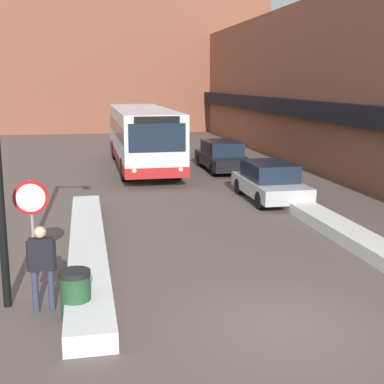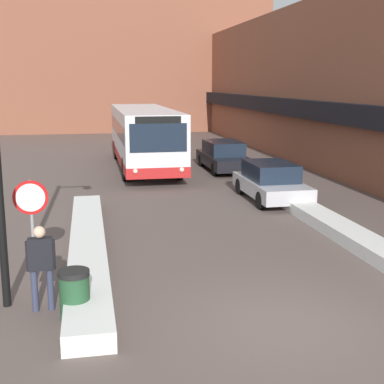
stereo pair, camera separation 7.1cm
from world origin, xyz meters
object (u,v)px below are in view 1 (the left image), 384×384
object	(u,v)px
city_bus	(142,136)
parked_car_middle	(222,156)
parked_car_front	(270,181)
trash_bin	(76,295)
street_lamp	(9,105)
pedestrian	(42,261)
stop_sign	(31,209)

from	to	relation	value
city_bus	parked_car_middle	size ratio (longest dim) A/B	2.40
parked_car_front	trash_bin	distance (m)	11.55
city_bus	trash_bin	distance (m)	18.08
parked_car_middle	trash_bin	distance (m)	17.74
parked_car_middle	trash_bin	bearing A→B (deg)	-113.40
city_bus	street_lamp	world-z (taller)	street_lamp
pedestrian	parked_car_middle	bearing A→B (deg)	61.59
parked_car_middle	street_lamp	xyz separation A→B (m)	(-8.11, -15.42, 3.22)
city_bus	parked_car_front	size ratio (longest dim) A/B	2.76
city_bus	parked_car_middle	world-z (taller)	city_bus
parked_car_middle	stop_sign	xyz separation A→B (m)	(-7.97, -14.07, 0.92)
city_bus	stop_sign	bearing A→B (deg)	-104.79
city_bus	stop_sign	distance (m)	16.07
stop_sign	trash_bin	size ratio (longest dim) A/B	2.40
stop_sign	street_lamp	world-z (taller)	street_lamp
parked_car_front	pedestrian	world-z (taller)	pedestrian
parked_car_middle	city_bus	bearing A→B (deg)	159.13
parked_car_middle	street_lamp	world-z (taller)	street_lamp
city_bus	parked_car_middle	xyz separation A→B (m)	(3.86, -1.47, -0.94)
stop_sign	pedestrian	xyz separation A→B (m)	(0.30, -1.72, -0.63)
city_bus	stop_sign	xyz separation A→B (m)	(-4.10, -15.54, -0.02)
city_bus	parked_car_front	xyz separation A→B (m)	(3.86, -8.61, -0.96)
parked_car_middle	street_lamp	bearing A→B (deg)	-117.74
parked_car_front	parked_car_middle	world-z (taller)	parked_car_middle
parked_car_middle	trash_bin	world-z (taller)	parked_car_middle
parked_car_front	stop_sign	xyz separation A→B (m)	(-7.97, -6.93, 0.94)
pedestrian	trash_bin	xyz separation A→B (m)	(0.62, -0.50, -0.54)
pedestrian	stop_sign	bearing A→B (deg)	97.53
parked_car_middle	pedestrian	distance (m)	17.55
parked_car_middle	street_lamp	distance (m)	17.72
parked_car_front	stop_sign	distance (m)	10.60
parked_car_middle	pedestrian	bearing A→B (deg)	-115.90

